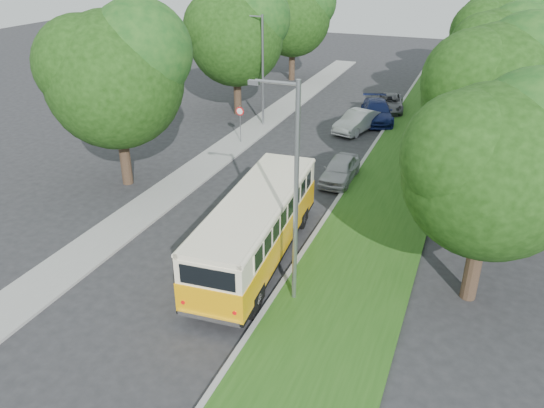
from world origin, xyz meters
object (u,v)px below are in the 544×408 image
at_px(car_white, 357,121).
at_px(car_grey, 389,103).
at_px(car_blue, 377,111).
at_px(lamppost_near, 293,190).
at_px(vintage_bus, 257,229).
at_px(lamppost_far, 261,67).
at_px(car_silver, 340,169).

relative_size(car_white, car_grey, 0.96).
xyz_separation_m(car_white, car_blue, (0.79, 2.82, 0.03)).
bearing_deg(lamppost_near, car_white, 96.84).
relative_size(lamppost_near, vintage_bus, 0.83).
bearing_deg(car_blue, lamppost_far, -168.27).
bearing_deg(car_grey, car_blue, -106.90).
bearing_deg(car_blue, car_grey, 66.08).
height_order(lamppost_near, vintage_bus, lamppost_near).
xyz_separation_m(car_silver, car_blue, (-0.36, 11.47, 0.07)).
bearing_deg(car_silver, lamppost_far, 136.11).
bearing_deg(car_grey, lamppost_far, -147.76).
bearing_deg(car_white, car_silver, -66.53).
relative_size(car_silver, car_grey, 0.88).
height_order(vintage_bus, car_silver, vintage_bus).
distance_m(vintage_bus, car_grey, 23.49).
height_order(lamppost_far, car_silver, lamppost_far).
bearing_deg(car_blue, car_silver, -105.15).
distance_m(car_blue, car_grey, 2.98).
distance_m(car_silver, car_white, 8.72).
bearing_deg(vintage_bus, car_white, 86.43).
relative_size(lamppost_near, car_grey, 1.79).
xyz_separation_m(car_blue, car_grey, (0.36, 2.96, -0.11)).
bearing_deg(vintage_bus, lamppost_far, 108.05).
bearing_deg(lamppost_far, car_white, 10.32).
bearing_deg(car_silver, vintage_bus, -96.22).
xyz_separation_m(lamppost_far, car_silver, (7.70, -7.45, -3.45)).
distance_m(car_silver, car_grey, 14.43).
height_order(car_silver, car_white, car_white).
bearing_deg(lamppost_near, car_grey, 92.71).
bearing_deg(car_white, lamppost_near, -67.30).
xyz_separation_m(lamppost_near, car_grey, (-1.21, 25.47, -3.75)).
xyz_separation_m(lamppost_near, vintage_bus, (-2.22, 2.02, -2.94)).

